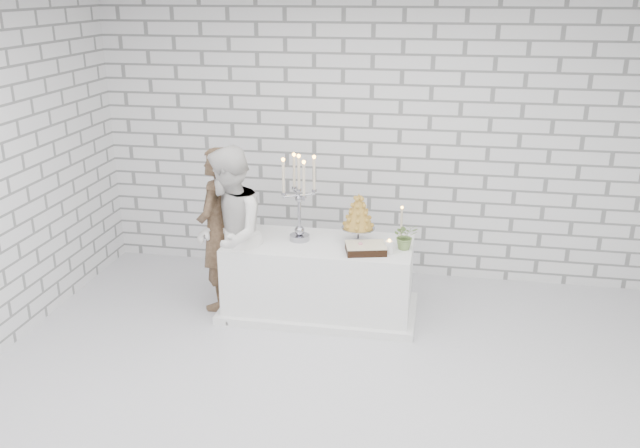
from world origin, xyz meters
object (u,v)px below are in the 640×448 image
(bride, at_px, (229,235))
(groom, at_px, (218,229))
(cake_table, at_px, (319,278))
(candelabra, at_px, (299,198))
(croquembouche, at_px, (358,218))

(bride, bearing_deg, groom, -153.45)
(cake_table, relative_size, groom, 1.09)
(groom, relative_size, bride, 0.97)
(bride, bearing_deg, candelabra, 97.94)
(groom, distance_m, candelabra, 0.89)
(candelabra, xyz_separation_m, croquembouche, (0.57, 0.03, -0.18))
(candelabra, distance_m, croquembouche, 0.60)
(cake_table, xyz_separation_m, groom, (-1.01, -0.01, 0.45))
(candelabra, bearing_deg, bride, -157.52)
(croquembouche, bearing_deg, groom, -176.71)
(bride, distance_m, croquembouche, 1.24)
(bride, bearing_deg, cake_table, 90.83)
(cake_table, bearing_deg, croquembouche, 10.30)
(croquembouche, bearing_deg, bride, -166.17)
(bride, height_order, croquembouche, bride)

